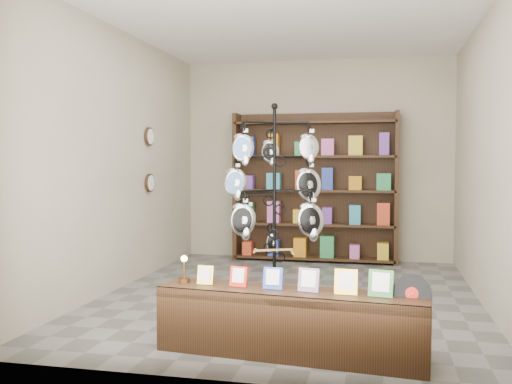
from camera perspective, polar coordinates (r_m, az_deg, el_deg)
ground at (r=6.37m, az=3.39°, el=-10.34°), size 5.00×5.00×0.00m
room_envelope at (r=6.21m, az=3.44°, el=6.52°), size 5.00×5.00×5.00m
display_tree at (r=5.65m, az=1.85°, el=0.12°), size 1.09×1.09×2.05m
front_shelf at (r=4.43m, az=3.48°, el=-12.92°), size 2.07×0.62×0.72m
back_shelving at (r=8.48m, az=5.87°, el=0.01°), size 2.42×0.36×2.20m
wall_clocks at (r=7.52m, az=-10.59°, el=3.19°), size 0.03×0.24×0.84m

